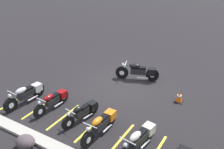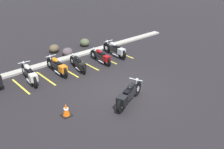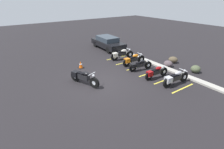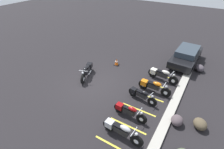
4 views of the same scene
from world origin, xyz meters
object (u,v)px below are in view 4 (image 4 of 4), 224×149
Objects in this scene: landscape_rock_3 at (177,120)px; motorcycle_black_featured at (87,70)px; parked_bike_4 at (120,130)px; landscape_rock_0 at (200,124)px; traffic_cone at (116,62)px; parked_bike_1 at (153,86)px; car_black at (186,56)px; parked_bike_2 at (141,95)px; landscape_rock_2 at (199,68)px; parked_bike_0 at (162,74)px; parked_bike_3 at (128,111)px.

motorcycle_black_featured is at bearing -99.74° from landscape_rock_3.
landscape_rock_3 is at bearing 49.05° from parked_bike_4.
motorcycle_black_featured is at bearing 147.14° from parked_bike_4.
traffic_cone is (-3.39, -6.95, 0.01)m from landscape_rock_0.
car_black is at bearing 81.09° from parked_bike_1.
parked_bike_2 is (1.14, -0.33, -0.05)m from parked_bike_1.
motorcycle_black_featured is 8.28m from car_black.
landscape_rock_3 is at bearing 59.59° from motorcycle_black_featured.
landscape_rock_2 is (-8.57, 2.32, -0.20)m from parked_bike_4.
car_black reaches higher than parked_bike_1.
landscape_rock_2 is at bearing 113.12° from traffic_cone.
parked_bike_0 is 1.01× the size of parked_bike_4.
traffic_cone is (-4.62, -3.43, -0.15)m from parked_bike_3.
parked_bike_0 is at bearing 90.08° from parked_bike_1.
parked_bike_1 is 3.51m from landscape_rock_0.
parked_bike_0 reaches higher than traffic_cone.
parked_bike_2 is 3.03m from parked_bike_4.
motorcycle_black_featured is 5.43m from parked_bike_0.
parked_bike_3 is at bearing -95.81° from parked_bike_1.
parked_bike_0 is 1.02× the size of parked_bike_1.
landscape_rock_2 is (-5.54, 2.55, -0.15)m from parked_bike_2.
landscape_rock_0 is (-1.23, 3.51, -0.16)m from parked_bike_3.
parked_bike_3 is at bearing 44.67° from motorcycle_black_featured.
landscape_rock_2 is at bearing 75.05° from parked_bike_2.
landscape_rock_3 is at bearing -52.86° from parked_bike_0.
car_black reaches higher than landscape_rock_3.
landscape_rock_0 is at bearing 20.37° from car_black.
parked_bike_3 is at bearing -70.32° from landscape_rock_3.
parked_bike_1 is 2.81m from parked_bike_3.
parked_bike_4 is 2.95× the size of landscape_rock_0.
parked_bike_1 is at bearing -8.22° from car_black.
parked_bike_2 is 4.57m from traffic_cone.
parked_bike_3 is at bearing -81.49° from parked_bike_2.
landscape_rock_0 is at bearing 41.82° from parked_bike_4.
parked_bike_0 is 3.67m from car_black.
landscape_rock_2 is at bearing 61.04° from car_black.
landscape_rock_3 is at bearing -1.33° from landscape_rock_2.
parked_bike_4 reaches higher than parked_bike_2.
traffic_cone is at bearing -66.88° from landscape_rock_2.
motorcycle_black_featured reaches higher than traffic_cone.
parked_bike_4 is at bearing -84.15° from parked_bike_0.
parked_bike_2 is at bearing -104.57° from parked_bike_1.
parked_bike_0 is at bearing 86.81° from traffic_cone.
traffic_cone is (-1.84, -3.80, -0.19)m from parked_bike_1.
parked_bike_4 is 3.86× the size of traffic_cone.
motorcycle_black_featured is 8.73m from landscape_rock_2.
parked_bike_4 is at bearing 33.39° from motorcycle_black_featured.
motorcycle_black_featured reaches higher than landscape_rock_2.
parked_bike_3 is 2.59m from landscape_rock_3.
parked_bike_4 is at bearing -76.22° from parked_bike_3.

